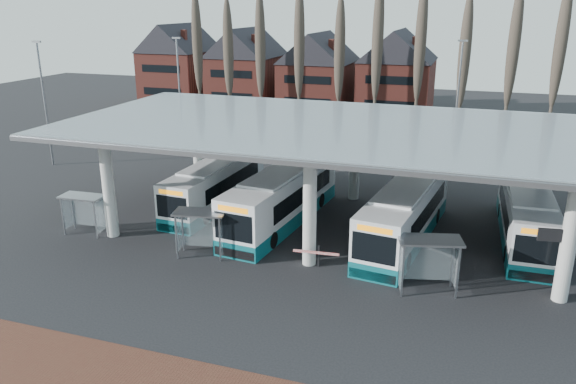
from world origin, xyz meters
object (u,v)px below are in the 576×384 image
(bus_0, at_px, (216,185))
(bus_1, at_px, (283,198))
(shelter_0, at_px, (84,205))
(shelter_1, at_px, (201,223))
(bus_2, at_px, (405,214))
(shelter_2, at_px, (429,252))
(bus_3, at_px, (526,215))

(bus_0, relative_size, bus_1, 0.89)
(bus_1, height_order, shelter_0, bus_1)
(shelter_0, height_order, shelter_1, shelter_1)
(shelter_0, bearing_deg, bus_2, 11.70)
(bus_1, bearing_deg, bus_2, 3.06)
(bus_1, height_order, shelter_2, bus_1)
(bus_3, bearing_deg, shelter_2, -121.81)
(bus_1, height_order, shelter_1, bus_1)
(bus_2, relative_size, shelter_0, 4.60)
(shelter_0, bearing_deg, shelter_2, -6.16)
(shelter_0, height_order, shelter_2, shelter_2)
(bus_3, distance_m, shelter_0, 25.62)
(bus_2, xyz_separation_m, shelter_1, (-10.10, -5.58, 0.31))
(bus_3, bearing_deg, bus_1, -173.85)
(bus_0, relative_size, bus_2, 0.91)
(bus_1, height_order, bus_3, bus_1)
(bus_3, bearing_deg, shelter_0, -165.01)
(bus_0, bearing_deg, shelter_2, -25.47)
(bus_0, relative_size, shelter_2, 3.46)
(bus_0, xyz_separation_m, shelter_1, (2.70, -7.54, 0.43))
(bus_0, bearing_deg, shelter_0, -124.65)
(bus_0, bearing_deg, shelter_1, -67.71)
(shelter_0, relative_size, shelter_2, 0.82)
(shelter_0, xyz_separation_m, shelter_2, (19.84, -0.88, 0.25))
(bus_3, relative_size, shelter_0, 4.34)
(shelter_0, distance_m, shelter_2, 19.86)
(bus_1, bearing_deg, bus_0, 169.57)
(shelter_0, relative_size, shelter_1, 0.88)
(shelter_2, bearing_deg, bus_2, 92.78)
(bus_1, height_order, bus_2, bus_1)
(bus_3, bearing_deg, shelter_1, -156.12)
(bus_1, distance_m, shelter_2, 11.23)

